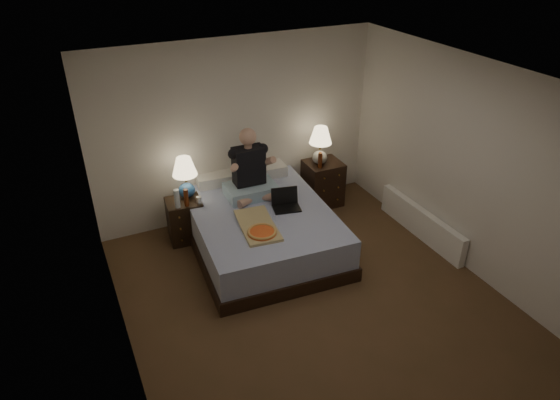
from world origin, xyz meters
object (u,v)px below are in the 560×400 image
water_bottle (177,199)px  beer_bottle_right (320,160)px  pizza_box (262,233)px  lamp_right (320,146)px  radiator (421,223)px  nightstand_left (185,220)px  lamp_left (185,178)px  bed (261,227)px  laptop (287,201)px  beer_bottle_left (186,198)px  nightstand_right (323,183)px  person (250,164)px  soda_can (199,200)px

water_bottle → beer_bottle_right: 2.09m
pizza_box → lamp_right: bearing=46.8°
radiator → nightstand_left: bearing=155.7°
lamp_left → radiator: (2.79, -1.38, -0.66)m
bed → lamp_left: 1.16m
radiator → laptop: bearing=161.7°
water_bottle → pizza_box: water_bottle is taller
bed → nightstand_left: size_ratio=3.85×
water_bottle → lamp_right: bearing=4.9°
lamp_right → beer_bottle_left: bearing=-174.7°
beer_bottle_left → beer_bottle_right: 1.98m
nightstand_left → nightstand_right: (2.12, 0.06, 0.05)m
bed → lamp_right: 1.53m
pizza_box → radiator: size_ratio=0.47×
person → radiator: person is taller
nightstand_left → lamp_right: (2.05, 0.06, 0.66)m
bed → soda_can: (-0.67, 0.42, 0.35)m
nightstand_left → beer_bottle_left: beer_bottle_left is taller
pizza_box → person: bearing=81.9°
person → laptop: bearing=-60.5°
person → pizza_box: person is taller
beer_bottle_left → pizza_box: bearing=-59.2°
nightstand_right → beer_bottle_right: (-0.13, -0.12, 0.45)m
bed → pizza_box: (-0.22, -0.56, 0.32)m
water_bottle → beer_bottle_left: size_ratio=1.09×
pizza_box → nightstand_left: bearing=125.2°
nightstand_left → lamp_left: (0.08, 0.09, 0.57)m
lamp_left → water_bottle: bearing=-130.5°
lamp_left → beer_bottle_right: 1.91m
lamp_left → radiator: size_ratio=0.35×
nightstand_right → radiator: 1.55m
water_bottle → beer_bottle_left: (0.12, -0.01, -0.01)m
bed → nightstand_right: size_ratio=3.32×
radiator → lamp_left: bearing=153.6°
beer_bottle_left → lamp_right: bearing=5.3°
nightstand_right → soda_can: 1.98m
person → pizza_box: size_ratio=1.22×
nightstand_left → nightstand_right: 2.12m
bed → nightstand_right: nightstand_right is taller
lamp_right → person: size_ratio=0.60×
lamp_right → water_bottle: bearing=-175.1°
nightstand_right → beer_bottle_left: size_ratio=2.92×
lamp_right → lamp_left: bearing=179.0°
bed → person: size_ratio=2.39×
bed → radiator: bearing=-15.1°
bed → lamp_right: size_ratio=3.97×
bed → lamp_left: lamp_left is taller
nightstand_right → person: bearing=-166.8°
bed → person: (0.03, 0.37, 0.74)m
beer_bottle_left → radiator: bearing=-22.1°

